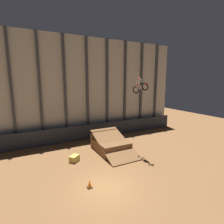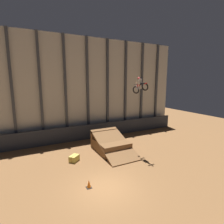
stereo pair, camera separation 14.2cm
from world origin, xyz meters
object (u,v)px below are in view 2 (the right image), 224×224
at_px(traffic_cone_near_ramp, 89,184).
at_px(hay_bale_trackside, 74,158).
at_px(rider_bike_solo, 140,86).
at_px(dirt_ramp, 110,144).

height_order(traffic_cone_near_ramp, hay_bale_trackside, traffic_cone_near_ramp).
height_order(rider_bike_solo, hay_bale_trackside, rider_bike_solo).
distance_m(dirt_ramp, traffic_cone_near_ramp, 6.83).
distance_m(traffic_cone_near_ramp, hay_bale_trackside, 4.40).
height_order(rider_bike_solo, traffic_cone_near_ramp, rider_bike_solo).
height_order(dirt_ramp, hay_bale_trackside, dirt_ramp).
bearing_deg(dirt_ramp, rider_bike_solo, -49.25).
height_order(dirt_ramp, rider_bike_solo, rider_bike_solo).
bearing_deg(hay_bale_trackside, rider_bike_solo, -12.68).
bearing_deg(hay_bale_trackside, traffic_cone_near_ramp, -92.09).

